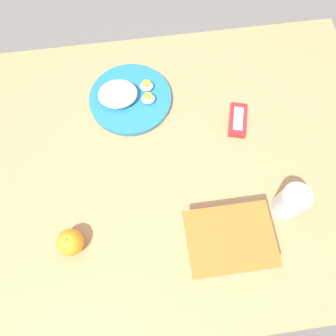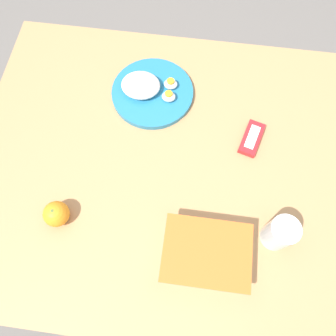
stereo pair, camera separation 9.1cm
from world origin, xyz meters
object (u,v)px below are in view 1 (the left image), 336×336
food_container (228,241)px  orange_fruit (71,242)px  rice_plate (127,97)px  drinking_glass (291,202)px  candy_bar (238,120)px

food_container → orange_fruit: food_container is taller
orange_fruit → rice_plate: (-0.18, -0.43, -0.01)m
food_container → drinking_glass: drinking_glass is taller
rice_plate → drinking_glass: drinking_glass is taller
orange_fruit → candy_bar: bearing=-149.0°
orange_fruit → candy_bar: orange_fruit is taller
candy_bar → drinking_glass: bearing=104.1°
food_container → rice_plate: size_ratio=0.84×
food_container → candy_bar: 0.37m
food_container → rice_plate: bearing=-65.6°
rice_plate → food_container: bearing=114.4°
rice_plate → drinking_glass: (-0.40, 0.40, 0.03)m
food_container → orange_fruit: (0.40, -0.05, 0.00)m
rice_plate → candy_bar: size_ratio=2.12×
food_container → candy_bar: (-0.11, -0.36, -0.02)m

